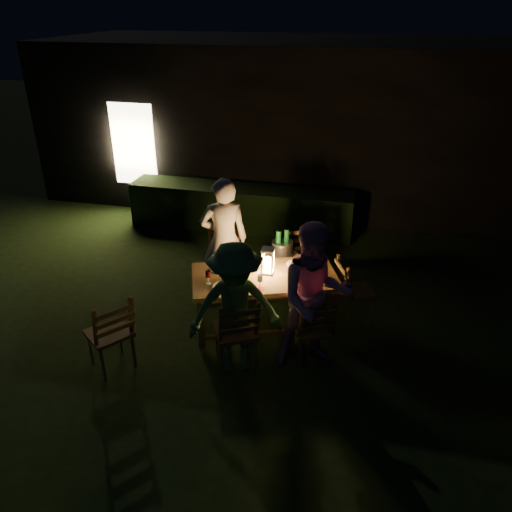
% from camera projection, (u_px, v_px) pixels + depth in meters
% --- Properties ---
extents(garden_envelope, '(40.00, 40.00, 3.20)m').
position_uv_depth(garden_envelope, '(290.00, 119.00, 10.86)').
color(garden_envelope, black).
rests_on(garden_envelope, ground).
extents(dining_table, '(2.04, 1.51, 0.76)m').
position_uv_depth(dining_table, '(264.00, 280.00, 6.40)').
color(dining_table, '#51361B').
rests_on(dining_table, ground).
extents(chair_near_left, '(0.64, 0.65, 1.02)m').
position_uv_depth(chair_near_left, '(236.00, 343.00, 5.84)').
color(chair_near_left, '#51361B').
rests_on(chair_near_left, ground).
extents(chair_near_right, '(0.56, 0.57, 0.92)m').
position_uv_depth(chair_near_right, '(311.00, 339.00, 5.96)').
color(chair_near_right, '#51361B').
rests_on(chair_near_right, ground).
extents(chair_far_left, '(0.59, 0.62, 1.05)m').
position_uv_depth(chair_far_left, '(226.00, 278.00, 7.20)').
color(chair_far_left, '#51361B').
rests_on(chair_far_left, ground).
extents(chair_far_right, '(0.59, 0.60, 0.97)m').
position_uv_depth(chair_far_right, '(293.00, 275.00, 7.32)').
color(chair_far_right, '#51361B').
rests_on(chair_far_right, ground).
extents(chair_end, '(0.58, 0.56, 0.94)m').
position_uv_depth(chair_end, '(354.00, 300.00, 6.73)').
color(chair_end, '#51361B').
rests_on(chair_end, ground).
extents(chair_spare, '(0.68, 0.67, 1.04)m').
position_uv_depth(chair_spare, '(112.00, 345.00, 5.80)').
color(chair_spare, '#51361B').
rests_on(chair_spare, ground).
extents(person_house_side, '(0.77, 0.64, 1.81)m').
position_uv_depth(person_house_side, '(224.00, 240.00, 6.97)').
color(person_house_side, beige).
rests_on(person_house_side, ground).
extents(person_opp_right, '(1.06, 0.95, 1.80)m').
position_uv_depth(person_opp_right, '(315.00, 297.00, 5.63)').
color(person_opp_right, '#B37BA5').
rests_on(person_opp_right, ground).
extents(person_opp_left, '(1.20, 0.94, 1.63)m').
position_uv_depth(person_opp_left, '(235.00, 310.00, 5.56)').
color(person_opp_left, '#366A35').
rests_on(person_opp_left, ground).
extents(lantern, '(0.16, 0.16, 0.35)m').
position_uv_depth(lantern, '(268.00, 262.00, 6.34)').
color(lantern, white).
rests_on(lantern, dining_table).
extents(plate_far_left, '(0.25, 0.25, 0.01)m').
position_uv_depth(plate_far_left, '(220.00, 269.00, 6.49)').
color(plate_far_left, white).
rests_on(plate_far_left, dining_table).
extents(plate_near_left, '(0.25, 0.25, 0.01)m').
position_uv_depth(plate_near_left, '(223.00, 286.00, 6.10)').
color(plate_near_left, white).
rests_on(plate_near_left, dining_table).
extents(plate_far_right, '(0.25, 0.25, 0.01)m').
position_uv_depth(plate_far_right, '(296.00, 264.00, 6.61)').
color(plate_far_right, white).
rests_on(plate_far_right, dining_table).
extents(plate_near_right, '(0.25, 0.25, 0.01)m').
position_uv_depth(plate_near_right, '(303.00, 281.00, 6.22)').
color(plate_near_right, white).
rests_on(plate_near_right, dining_table).
extents(wineglass_a, '(0.06, 0.06, 0.18)m').
position_uv_depth(wineglass_a, '(239.00, 260.00, 6.54)').
color(wineglass_a, '#59070F').
rests_on(wineglass_a, dining_table).
extents(wineglass_b, '(0.06, 0.06, 0.18)m').
position_uv_depth(wineglass_b, '(208.00, 278.00, 6.13)').
color(wineglass_b, '#59070F').
rests_on(wineglass_b, dining_table).
extents(wineglass_c, '(0.06, 0.06, 0.18)m').
position_uv_depth(wineglass_c, '(292.00, 279.00, 6.11)').
color(wineglass_c, '#59070F').
rests_on(wineglass_c, dining_table).
extents(wineglass_d, '(0.06, 0.06, 0.18)m').
position_uv_depth(wineglass_d, '(309.00, 260.00, 6.56)').
color(wineglass_d, '#59070F').
rests_on(wineglass_d, dining_table).
extents(wineglass_e, '(0.06, 0.06, 0.18)m').
position_uv_depth(wineglass_e, '(260.00, 281.00, 6.05)').
color(wineglass_e, silver).
rests_on(wineglass_e, dining_table).
extents(bottle_table, '(0.07, 0.07, 0.28)m').
position_uv_depth(bottle_table, '(245.00, 267.00, 6.27)').
color(bottle_table, '#0F471E').
rests_on(bottle_table, dining_table).
extents(napkin_left, '(0.18, 0.14, 0.01)m').
position_uv_depth(napkin_left, '(256.00, 288.00, 6.06)').
color(napkin_left, red).
rests_on(napkin_left, dining_table).
extents(napkin_right, '(0.18, 0.14, 0.01)m').
position_uv_depth(napkin_right, '(312.00, 284.00, 6.16)').
color(napkin_right, red).
rests_on(napkin_right, dining_table).
extents(phone, '(0.14, 0.07, 0.01)m').
position_uv_depth(phone, '(217.00, 290.00, 6.03)').
color(phone, black).
rests_on(phone, dining_table).
extents(side_table, '(0.48, 0.48, 0.65)m').
position_uv_depth(side_table, '(282.00, 260.00, 7.15)').
color(side_table, olive).
rests_on(side_table, ground).
extents(ice_bucket, '(0.30, 0.30, 0.22)m').
position_uv_depth(ice_bucket, '(282.00, 249.00, 7.06)').
color(ice_bucket, '#A5A8AD').
rests_on(ice_bucket, side_table).
extents(bottle_bucket_a, '(0.07, 0.07, 0.32)m').
position_uv_depth(bottle_bucket_a, '(278.00, 246.00, 7.01)').
color(bottle_bucket_a, '#0F471E').
rests_on(bottle_bucket_a, side_table).
extents(bottle_bucket_b, '(0.07, 0.07, 0.32)m').
position_uv_depth(bottle_bucket_b, '(286.00, 245.00, 7.06)').
color(bottle_bucket_b, '#0F471E').
rests_on(bottle_bucket_b, side_table).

